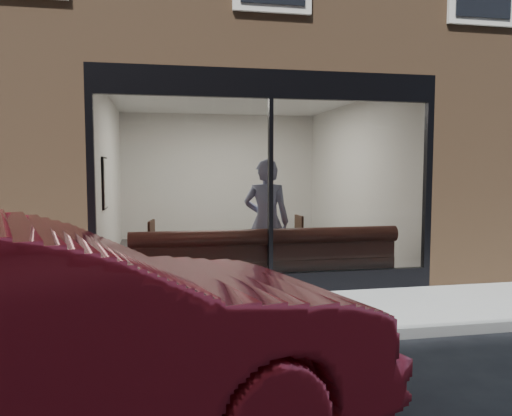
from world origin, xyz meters
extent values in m
plane|color=black|center=(0.00, 0.00, 0.00)|extent=(120.00, 120.00, 0.00)
cube|color=gray|center=(0.00, 1.00, 0.01)|extent=(40.00, 2.00, 0.01)
cube|color=gray|center=(0.00, -0.05, 0.06)|extent=(40.00, 0.10, 0.12)
cube|color=brown|center=(-3.75, 8.00, 1.60)|extent=(2.50, 12.00, 3.20)
cube|color=brown|center=(3.75, 8.00, 1.60)|extent=(2.50, 12.00, 3.20)
cube|color=brown|center=(0.00, 11.00, 1.60)|extent=(5.00, 6.00, 3.20)
plane|color=#2D2D30|center=(0.00, 5.00, 0.02)|extent=(6.00, 6.00, 0.00)
plane|color=white|center=(0.00, 5.00, 3.19)|extent=(6.00, 6.00, 0.00)
plane|color=silver|center=(0.00, 7.99, 1.60)|extent=(5.00, 0.00, 5.00)
plane|color=silver|center=(-2.49, 5.00, 1.60)|extent=(0.00, 6.00, 6.00)
plane|color=silver|center=(2.49, 5.00, 1.60)|extent=(0.00, 6.00, 6.00)
cube|color=black|center=(0.00, 2.05, 0.15)|extent=(5.00, 0.10, 0.30)
cube|color=black|center=(0.00, 2.05, 3.00)|extent=(5.00, 0.10, 0.40)
cube|color=black|center=(0.00, 2.05, 1.55)|extent=(0.06, 0.10, 2.50)
plane|color=white|center=(0.00, 2.02, 1.55)|extent=(4.80, 0.00, 4.80)
cube|color=#381914|center=(0.00, 2.45, 0.23)|extent=(4.00, 0.55, 0.45)
imported|color=#929BC6|center=(0.09, 2.75, 0.98)|extent=(0.83, 0.68, 1.96)
cube|color=black|center=(-0.80, 3.17, 0.74)|extent=(0.70, 0.70, 0.04)
cube|color=black|center=(1.12, 3.12, 0.74)|extent=(0.67, 0.67, 0.04)
cube|color=black|center=(-1.88, 3.60, 0.24)|extent=(0.52, 0.52, 0.04)
cube|color=black|center=(0.78, 3.93, 0.24)|extent=(0.42, 0.42, 0.04)
cube|color=white|center=(-2.45, 3.97, 1.57)|extent=(0.02, 0.62, 0.82)
imported|color=#A71A27|center=(-2.43, -1.82, 0.78)|extent=(5.02, 2.98, 1.56)
camera|label=1|loc=(-1.57, -4.89, 1.84)|focal=35.00mm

